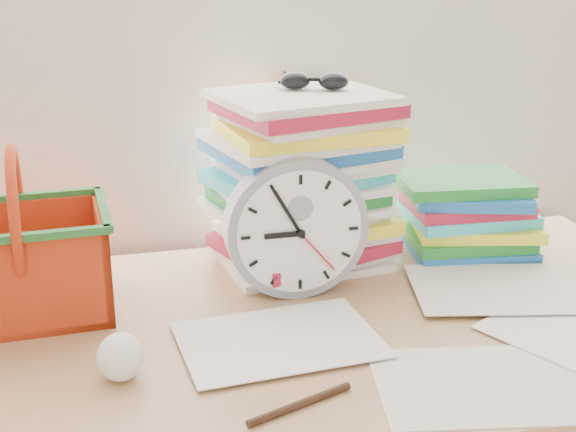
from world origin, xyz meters
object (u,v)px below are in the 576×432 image
object	(u,v)px
desk	(286,366)
paper_stack	(305,179)
basket	(20,234)
book_stack	(467,215)
clock	(296,227)

from	to	relation	value
desk	paper_stack	distance (m)	0.35
desk	basket	size ratio (longest dim) A/B	5.25
paper_stack	book_stack	distance (m)	0.32
paper_stack	basket	size ratio (longest dim) A/B	1.19
book_stack	basket	world-z (taller)	basket
clock	book_stack	bearing A→B (deg)	15.95
paper_stack	book_stack	bearing A→B (deg)	-6.00
desk	clock	world-z (taller)	clock
book_stack	paper_stack	bearing A→B (deg)	174.00
paper_stack	clock	xyz separation A→B (m)	(-0.05, -0.13, -0.04)
desk	book_stack	xyz separation A→B (m)	(0.40, 0.21, 0.15)
book_stack	clock	bearing A→B (deg)	-164.05
paper_stack	basket	bearing A→B (deg)	-168.50
desk	book_stack	distance (m)	0.48
book_stack	basket	xyz separation A→B (m)	(-0.79, -0.07, 0.06)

